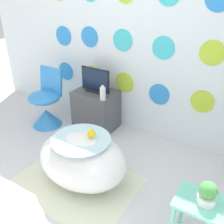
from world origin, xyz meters
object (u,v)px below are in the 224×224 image
chair (46,107)px  tv (95,81)px  bathtub (82,159)px  vase (103,93)px  potted_plant_left (208,194)px

chair → tv: size_ratio=1.90×
bathtub → vase: (-0.27, 0.77, 0.34)m
vase → potted_plant_left: (1.44, -0.87, -0.08)m
bathtub → tv: 1.11m
bathtub → vase: size_ratio=5.09×
chair → tv: 0.78m
bathtub → vase: vase is taller
vase → chair: bearing=-169.8°
chair → tv: (0.61, 0.30, 0.39)m
chair → tv: tv is taller
potted_plant_left → tv: bearing=148.3°
bathtub → chair: 1.25m
chair → vase: bearing=10.2°
tv → potted_plant_left: bearing=-31.7°
bathtub → vase: 0.88m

